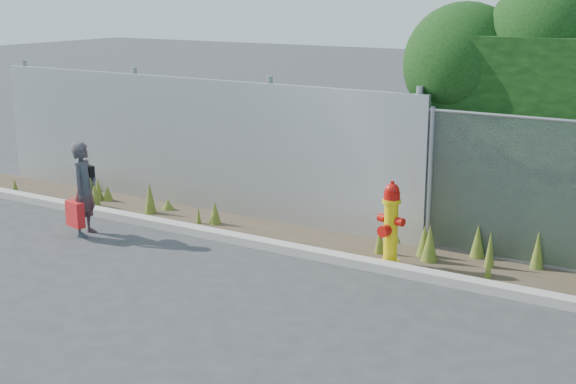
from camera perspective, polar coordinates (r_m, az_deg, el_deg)
The scene contains 8 objects.
ground at distance 9.64m, azimuth -2.89°, elevation -7.74°, with size 80.00×80.00×0.00m, color #333335.
curb at distance 11.06m, azimuth 2.42°, elevation -4.50°, with size 16.00×0.22×0.12m, color #A8A298.
weed_strip at distance 11.55m, azimuth 4.89°, elevation -3.32°, with size 16.00×1.35×0.53m.
corrugated_fence at distance 13.54m, azimuth -7.05°, elevation 3.44°, with size 8.50×0.21×2.30m.
fire_hydrant at distance 10.73m, azimuth 7.31°, elevation -2.35°, with size 0.39×0.35×1.17m.
woman at distance 12.35m, azimuth -14.28°, elevation 0.22°, with size 0.52×0.34×1.42m, color #0E575A.
red_tote_bag at distance 12.32m, azimuth -14.90°, elevation -1.53°, with size 0.35×0.13×0.45m.
black_shoulder_bag at distance 12.40m, azimuth -14.00°, elevation 1.47°, with size 0.22×0.09×0.16m.
Camera 1 is at (5.11, -7.34, 3.59)m, focal length 50.00 mm.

